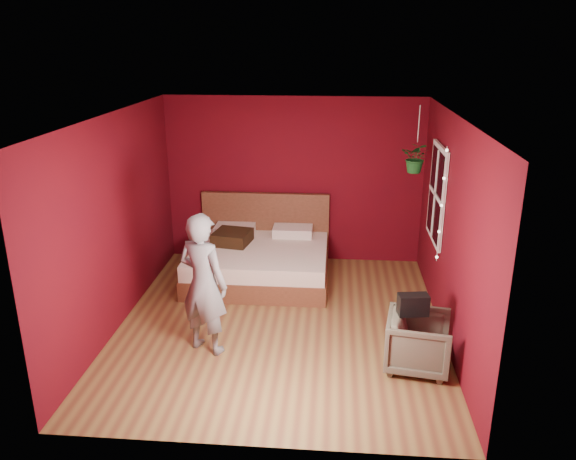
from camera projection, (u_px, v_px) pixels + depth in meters
The scene contains 10 objects.
floor at pixel (280, 324), 7.09m from camera, with size 4.50×4.50×0.00m, color olive.
room_walls at pixel (279, 196), 6.54m from camera, with size 4.04×4.54×2.62m.
window at pixel (437, 194), 7.29m from camera, with size 0.05×0.97×1.27m.
fairy_lights at pixel (442, 205), 6.79m from camera, with size 0.04×0.04×1.45m.
bed at pixel (260, 259), 8.38m from camera, with size 2.02×1.72×1.11m.
person at pixel (203, 284), 6.25m from camera, with size 0.60×0.40×1.65m, color slate.
armchair at pixel (418, 342), 6.06m from camera, with size 0.66×0.68×0.62m, color #575745.
handbag at pixel (413, 305), 5.98m from camera, with size 0.32×0.16×0.23m, color black.
throw_pillow at pixel (232, 237), 8.38m from camera, with size 0.51×0.51×0.18m, color #311F10.
hanging_plant at pixel (416, 158), 7.45m from camera, with size 0.46×0.44×0.89m.
Camera 1 is at (0.64, -6.28, 3.44)m, focal length 35.00 mm.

